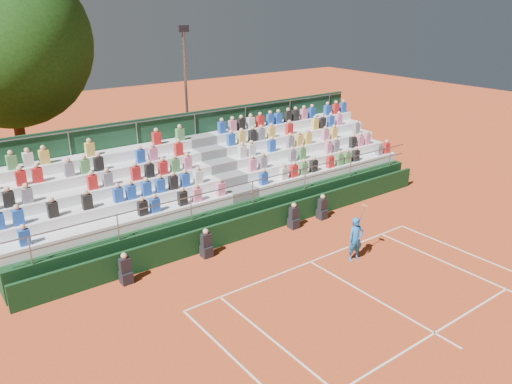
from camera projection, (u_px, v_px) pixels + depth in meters
ground at (311, 262)px, 19.06m from camera, size 90.00×90.00×0.00m
courtside_wall at (260, 222)px, 21.29m from camera, size 20.00×0.15×1.00m
line_officials at (245, 233)px, 20.33m from camera, size 9.87×0.40×1.19m
grandstand at (219, 188)px, 23.52m from camera, size 20.00×5.20×4.40m
tennis_player at (356, 239)px, 18.94m from camera, size 0.88×0.52×2.22m
tree_east at (4, 43)px, 22.99m from camera, size 7.93×7.93×11.55m
floodlight_mast at (186, 91)px, 27.27m from camera, size 0.60×0.25×8.21m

